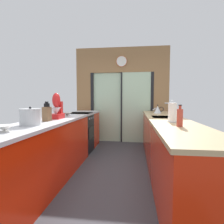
% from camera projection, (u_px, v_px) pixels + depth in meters
% --- Properties ---
extents(ground_plane, '(5.04, 7.60, 0.02)m').
position_uv_depth(ground_plane, '(115.00, 164.00, 3.45)').
color(ground_plane, '#38383D').
extents(back_wall_unit, '(2.64, 0.12, 2.70)m').
position_uv_depth(back_wall_unit, '(122.00, 89.00, 5.13)').
color(back_wall_unit, olive).
rests_on(back_wall_unit, ground_plane).
extents(left_counter_run, '(0.62, 3.80, 0.92)m').
position_uv_depth(left_counter_run, '(59.00, 144.00, 3.07)').
color(left_counter_run, red).
rests_on(left_counter_run, ground_plane).
extents(right_counter_run, '(0.62, 3.80, 0.92)m').
position_uv_depth(right_counter_run, '(166.00, 145.00, 3.01)').
color(right_counter_run, red).
rests_on(right_counter_run, ground_plane).
extents(sink_faucet, '(0.19, 0.02, 0.26)m').
position_uv_depth(sink_faucet, '(173.00, 107.00, 3.20)').
color(sink_faucet, '#B7BABC').
rests_on(sink_faucet, right_counter_run).
extents(oven_range, '(0.60, 0.60, 0.92)m').
position_uv_depth(oven_range, '(79.00, 133.00, 4.18)').
color(oven_range, black).
rests_on(oven_range, ground_plane).
extents(mixing_bowl_near, '(0.19, 0.19, 0.06)m').
position_uv_depth(mixing_bowl_near, '(4.00, 128.00, 1.74)').
color(mixing_bowl_near, silver).
rests_on(mixing_bowl_near, left_counter_run).
extents(mixing_bowl_far, '(0.20, 0.20, 0.07)m').
position_uv_depth(mixing_bowl_far, '(67.00, 114.00, 3.37)').
color(mixing_bowl_far, gray).
rests_on(mixing_bowl_far, left_counter_run).
extents(knife_block, '(0.09, 0.14, 0.29)m').
position_uv_depth(knife_block, '(47.00, 114.00, 2.59)').
color(knife_block, brown).
rests_on(knife_block, left_counter_run).
extents(stand_mixer, '(0.17, 0.27, 0.42)m').
position_uv_depth(stand_mixer, '(57.00, 109.00, 2.92)').
color(stand_mixer, red).
rests_on(stand_mixer, left_counter_run).
extents(stock_pot, '(0.25, 0.25, 0.23)m').
position_uv_depth(stock_pot, '(30.00, 117.00, 2.18)').
color(stock_pot, '#B7BABC').
rests_on(stock_pot, left_counter_run).
extents(kettle, '(0.25, 0.17, 0.20)m').
position_uv_depth(kettle, '(158.00, 110.00, 4.04)').
color(kettle, '#B7BABC').
rests_on(kettle, right_counter_run).
extents(soap_bottle, '(0.07, 0.07, 0.26)m').
position_uv_depth(soap_bottle, '(180.00, 117.00, 2.06)').
color(soap_bottle, '#B23D2D').
rests_on(soap_bottle, right_counter_run).
extents(paper_towel_roll, '(0.13, 0.13, 0.30)m').
position_uv_depth(paper_towel_roll, '(172.00, 113.00, 2.47)').
color(paper_towel_roll, '#B7BABC').
rests_on(paper_towel_roll, right_counter_run).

